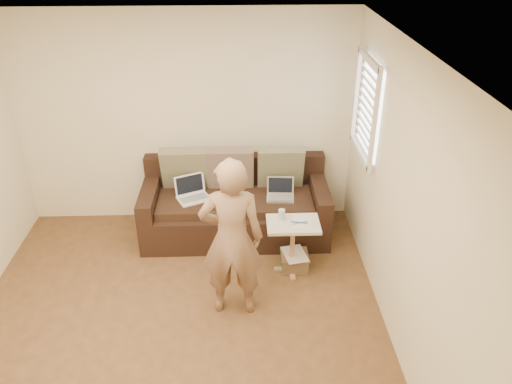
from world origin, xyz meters
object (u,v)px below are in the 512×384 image
person (232,239)px  side_table (292,247)px  drinking_glass (282,215)px  sofa (235,203)px  striped_box (294,261)px  laptop_white (194,199)px  laptop_silver (280,199)px

person → side_table: 1.01m
side_table → drinking_glass: bearing=149.5°
side_table → drinking_glass: drinking_glass is taller
sofa → side_table: sofa is taller
side_table → striped_box: bearing=40.9°
laptop_white → side_table: (1.09, -0.70, -0.21)m
laptop_silver → side_table: bearing=-78.4°
laptop_silver → side_table: (0.08, -0.67, -0.21)m
sofa → laptop_silver: bearing=-9.4°
laptop_white → striped_box: laptop_white is taller
sofa → striped_box: (0.65, -0.73, -0.33)m
drinking_glass → striped_box: 0.60m
laptop_silver → person: person is taller
drinking_glass → side_table: bearing=-30.5°
striped_box → side_table: bearing=-139.1°
sofa → person: size_ratio=1.33×
drinking_glass → striped_box: (0.15, -0.04, -0.58)m
sofa → drinking_glass: bearing=-54.3°
drinking_glass → striped_box: bearing=-14.5°
person → drinking_glass: (0.52, 0.66, -0.15)m
sofa → side_table: size_ratio=3.59×
person → striped_box: person is taller
sofa → laptop_silver: (0.53, -0.09, 0.10)m
laptop_silver → drinking_glass: 0.62m
laptop_white → striped_box: 1.38m
laptop_white → person: bearing=-95.7°
person → drinking_glass: size_ratio=13.80×
laptop_white → side_table: laptop_white is taller
laptop_white → striped_box: bearing=-55.8°
laptop_white → striped_box: size_ratio=1.22×
laptop_white → person: 1.40m
drinking_glass → laptop_white: bearing=147.2°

